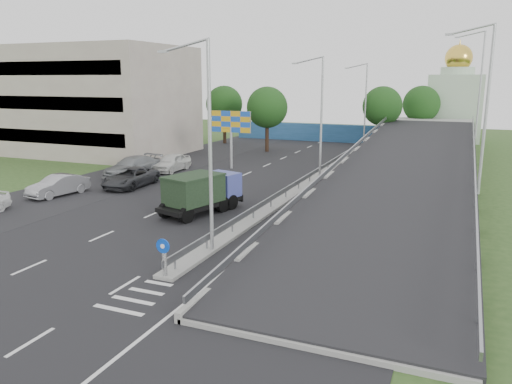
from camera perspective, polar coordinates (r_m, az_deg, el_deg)
The scene contains 23 objects.
ground at distance 20.48m, azimuth -13.70°, elevation -11.92°, with size 160.00×160.00×0.00m, color #2D4C1E.
road_surface at distance 38.61m, azimuth 0.18°, elevation 0.18°, with size 26.00×90.00×0.04m, color black.
parking_strip at distance 45.07m, azimuth -15.30°, elevation 1.55°, with size 8.00×90.00×0.05m, color black.
median at distance 41.32m, azimuth 6.15°, elevation 1.08°, with size 1.00×44.00×0.20m, color gray.
overpass_ramp at distance 39.62m, azimuth 16.67°, elevation 2.54°, with size 10.00×50.00×3.50m.
median_guardrail at distance 41.20m, azimuth 6.17°, elevation 1.97°, with size 0.09×44.00×0.71m.
sign_bollard at distance 21.74m, azimuth -10.46°, elevation -7.34°, with size 0.64×0.23×1.67m.
lamp_post_near at distance 23.82m, azimuth -5.70°, elevation 6.40°, with size 2.74×0.18×10.08m.
lamp_post_mid at distance 42.45m, azimuth 7.25°, elevation 9.15°, with size 2.74×0.18×10.08m.
lamp_post_far at distance 61.94m, azimuth 12.24°, elevation 10.08°, with size 2.74×0.18×10.08m.
beige_building at distance 62.51m, azimuth -19.19°, elevation 9.87°, with size 24.00×14.00×12.00m, color gray.
blue_wall at distance 68.97m, azimuth 9.60°, elevation 6.60°, with size 30.00×0.50×2.40m, color navy.
church at distance 74.95m, azimuth 21.78°, elevation 9.51°, with size 7.00×7.00×13.80m.
billboard at distance 47.62m, azimuth -2.87°, elevation 7.66°, with size 4.00×0.24×5.50m.
tree_left_mid at distance 58.94m, azimuth 1.28°, elevation 9.63°, with size 4.80×4.80×7.60m.
tree_median_far at distance 63.63m, azimuth 14.24°, elevation 9.48°, with size 4.80×4.80×7.60m.
tree_left_far at distance 66.73m, azimuth -3.65°, elevation 9.97°, with size 4.80×4.80×7.60m.
tree_ramp_far at distance 70.14m, azimuth 18.38°, elevation 9.50°, with size 4.80×4.80×7.60m.
dump_truck at distance 32.02m, azimuth -6.19°, elevation 0.09°, with size 3.63×6.24×2.59m.
parked_car_b at distance 39.54m, azimuth -21.68°, elevation 0.70°, with size 1.63×4.67×1.54m, color #939398.
parked_car_c at distance 41.00m, azimuth -14.15°, elevation 1.61°, with size 2.52×5.47×1.52m, color #2E2F33.
parked_car_d at distance 45.53m, azimuth -13.92°, elevation 2.84°, with size 2.41×5.93×1.72m, color gray.
parked_car_e at distance 47.23m, azimuth -9.64°, elevation 3.35°, with size 1.97×4.89×1.67m, color silver.
Camera 1 is at (11.28, -14.87, 8.44)m, focal length 35.00 mm.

